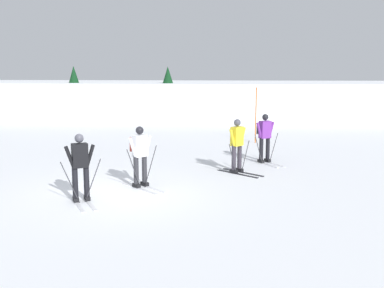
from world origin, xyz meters
TOP-DOWN VIEW (x-y plane):
  - ground_plane at (0.00, 0.00)m, footprint 120.00×120.00m
  - far_snow_ridge at (0.00, 19.77)m, footprint 80.00×7.20m
  - skier_purple at (4.30, 4.50)m, footprint 1.16×1.55m
  - skier_yellow at (3.30, 2.82)m, footprint 1.45×1.33m
  - skier_black at (-0.66, -0.67)m, footprint 1.07×1.59m
  - skier_white at (0.55, 0.86)m, footprint 1.39×1.40m
  - trail_marker_pole at (4.29, 8.84)m, footprint 0.05×0.05m
  - conifer_far_left at (-6.61, 17.80)m, footprint 1.69×1.69m
  - conifer_far_right at (-0.59, 17.57)m, footprint 1.71×1.71m

SIDE VIEW (x-z plane):
  - ground_plane at x=0.00m, z-range 0.00..0.00m
  - skier_yellow at x=3.30m, z-range 0.06..1.77m
  - skier_black at x=-0.66m, z-range 0.06..1.77m
  - skier_purple at x=4.30m, z-range 0.10..1.81m
  - skier_white at x=0.55m, z-range 0.10..1.81m
  - far_snow_ridge at x=0.00m, z-range 0.00..2.28m
  - trail_marker_pole at x=4.29m, z-range 0.00..2.42m
  - conifer_far_left at x=-6.61m, z-range 0.26..3.60m
  - conifer_far_right at x=-0.59m, z-range 0.29..3.60m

